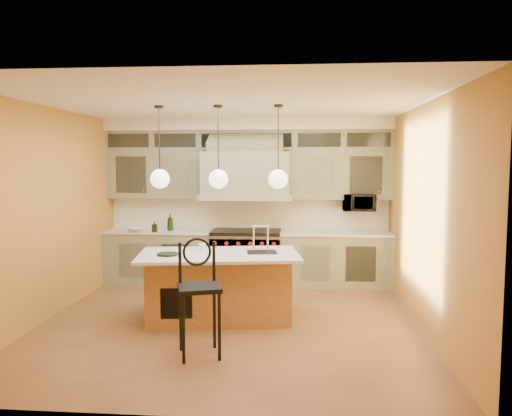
# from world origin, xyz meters

# --- Properties ---
(floor) EXTENTS (5.00, 5.00, 0.00)m
(floor) POSITION_xyz_m (0.00, 0.00, 0.00)
(floor) COLOR brown
(floor) RESTS_ON ground
(ceiling) EXTENTS (5.00, 5.00, 0.00)m
(ceiling) POSITION_xyz_m (0.00, 0.00, 2.90)
(ceiling) COLOR white
(ceiling) RESTS_ON wall_back
(wall_back) EXTENTS (5.00, 0.00, 5.00)m
(wall_back) POSITION_xyz_m (0.00, 2.50, 1.45)
(wall_back) COLOR #B27C31
(wall_back) RESTS_ON ground
(wall_front) EXTENTS (5.00, 0.00, 5.00)m
(wall_front) POSITION_xyz_m (0.00, -2.50, 1.45)
(wall_front) COLOR #B27C31
(wall_front) RESTS_ON ground
(wall_left) EXTENTS (0.00, 5.00, 5.00)m
(wall_left) POSITION_xyz_m (-2.50, 0.00, 1.45)
(wall_left) COLOR #B27C31
(wall_left) RESTS_ON ground
(wall_right) EXTENTS (0.00, 5.00, 5.00)m
(wall_right) POSITION_xyz_m (2.50, 0.00, 1.45)
(wall_right) COLOR #B27C31
(wall_right) RESTS_ON ground
(back_cabinetry) EXTENTS (5.00, 0.77, 2.90)m
(back_cabinetry) POSITION_xyz_m (0.00, 2.23, 1.43)
(back_cabinetry) COLOR gray
(back_cabinetry) RESTS_ON floor
(range) EXTENTS (1.20, 0.74, 0.96)m
(range) POSITION_xyz_m (0.00, 2.14, 0.49)
(range) COLOR silver
(range) RESTS_ON floor
(kitchen_island) EXTENTS (2.28, 1.45, 1.35)m
(kitchen_island) POSITION_xyz_m (-0.17, 0.16, 0.47)
(kitchen_island) COLOR brown
(kitchen_island) RESTS_ON floor
(counter_stool) EXTENTS (0.57, 0.57, 1.30)m
(counter_stool) POSITION_xyz_m (-0.20, -1.12, 0.75)
(counter_stool) COLOR black
(counter_stool) RESTS_ON floor
(microwave) EXTENTS (0.54, 0.37, 0.30)m
(microwave) POSITION_xyz_m (1.95, 2.25, 1.45)
(microwave) COLOR black
(microwave) RESTS_ON back_cabinetry
(oil_bottle_a) EXTENTS (0.12, 0.12, 0.30)m
(oil_bottle_a) POSITION_xyz_m (-1.36, 2.15, 1.09)
(oil_bottle_a) COLOR black
(oil_bottle_a) RESTS_ON back_cabinetry
(oil_bottle_b) EXTENTS (0.09, 0.10, 0.19)m
(oil_bottle_b) POSITION_xyz_m (-1.58, 1.92, 1.04)
(oil_bottle_b) COLOR black
(oil_bottle_b) RESTS_ON back_cabinetry
(fruit_bowl) EXTENTS (0.30, 0.30, 0.07)m
(fruit_bowl) POSITION_xyz_m (-1.92, 1.92, 0.97)
(fruit_bowl) COLOR silver
(fruit_bowl) RESTS_ON back_cabinetry
(cup) EXTENTS (0.10, 0.10, 0.09)m
(cup) POSITION_xyz_m (-0.44, 0.34, 0.97)
(cup) COLOR white
(cup) RESTS_ON kitchen_island
(pendant_left) EXTENTS (0.26, 0.26, 1.11)m
(pendant_left) POSITION_xyz_m (-0.97, 0.16, 1.95)
(pendant_left) COLOR #2D2319
(pendant_left) RESTS_ON ceiling
(pendant_center) EXTENTS (0.26, 0.26, 1.11)m
(pendant_center) POSITION_xyz_m (-0.17, 0.16, 1.95)
(pendant_center) COLOR #2D2319
(pendant_center) RESTS_ON ceiling
(pendant_right) EXTENTS (0.26, 0.26, 1.11)m
(pendant_right) POSITION_xyz_m (0.63, 0.16, 1.95)
(pendant_right) COLOR #2D2319
(pendant_right) RESTS_ON ceiling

